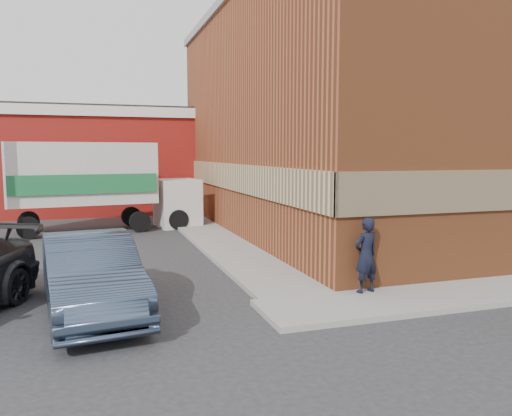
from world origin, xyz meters
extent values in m
plane|color=#28282B|center=(0.00, 0.00, 0.00)|extent=(90.00, 90.00, 0.00)
cube|color=brown|center=(8.50, 9.00, 4.50)|extent=(14.00, 18.00, 9.00)
cube|color=tan|center=(1.46, 9.00, 2.30)|extent=(0.08, 18.16, 1.00)
cube|color=gray|center=(8.50, 9.00, 9.18)|extent=(14.25, 18.25, 0.36)
cube|color=gray|center=(0.60, 9.00, 0.06)|extent=(1.80, 18.00, 0.12)
cube|color=maroon|center=(-6.00, 20.00, 2.50)|extent=(16.00, 8.00, 5.00)
cube|color=silver|center=(-6.00, 20.00, 5.25)|extent=(16.30, 8.30, 0.50)
cube|color=black|center=(-6.00, 20.00, 5.55)|extent=(16.00, 8.00, 0.10)
imported|color=black|center=(2.11, -0.25, 0.96)|extent=(0.69, 0.53, 1.68)
imported|color=#344257|center=(-3.69, 0.50, 0.79)|extent=(2.22, 4.95, 1.58)
cube|color=silver|center=(-4.00, 11.50, 2.40)|extent=(5.86, 2.87, 2.45)
cube|color=#1D6D3C|center=(-3.87, 10.37, 2.02)|extent=(5.42, 0.62, 0.75)
cube|color=silver|center=(-0.35, 11.90, 1.03)|extent=(1.91, 2.24, 2.07)
cylinder|color=black|center=(-5.95, 10.34, 0.42)|extent=(0.87, 0.37, 0.85)
cylinder|color=black|center=(-6.16, 12.21, 0.42)|extent=(0.87, 0.37, 0.85)
cylinder|color=black|center=(-1.84, 10.79, 0.42)|extent=(0.87, 0.37, 0.85)
cylinder|color=black|center=(-2.05, 12.66, 0.42)|extent=(0.87, 0.37, 0.85)
cylinder|color=black|center=(-0.25, 10.97, 0.42)|extent=(0.87, 0.37, 0.85)
cylinder|color=black|center=(-0.46, 12.84, 0.42)|extent=(0.87, 0.37, 0.85)
camera|label=1|loc=(-3.56, -9.82, 3.21)|focal=35.00mm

